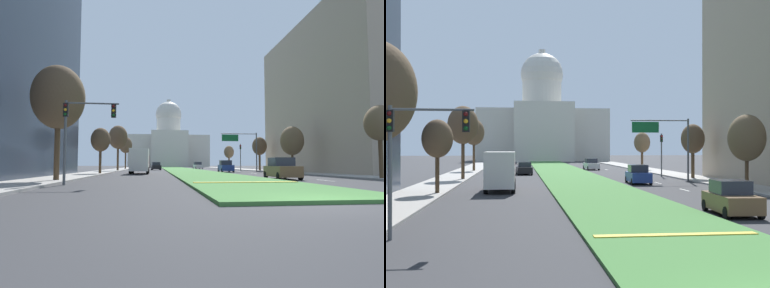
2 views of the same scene
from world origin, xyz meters
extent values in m
plane|color=#333335|center=(0.00, 60.68, 0.00)|extent=(267.00, 267.00, 0.00)
cube|color=#427A38|center=(0.00, 54.61, 0.07)|extent=(7.28, 109.23, 0.14)
cube|color=gold|center=(0.00, 9.15, 0.16)|extent=(6.55, 0.50, 0.04)
cube|color=silver|center=(7.60, 13.15, 0.00)|extent=(0.16, 2.40, 0.01)
cube|color=silver|center=(7.60, 21.96, 0.00)|extent=(0.16, 2.40, 0.01)
cube|color=silver|center=(7.60, 30.18, 0.00)|extent=(0.16, 2.40, 0.01)
cube|color=silver|center=(7.60, 38.10, 0.00)|extent=(0.16, 2.40, 0.01)
cube|color=silver|center=(7.60, 52.07, 0.00)|extent=(0.16, 2.40, 0.01)
cube|color=silver|center=(7.60, 67.27, 0.00)|extent=(0.16, 2.40, 0.01)
cube|color=silver|center=(7.60, 79.15, 0.00)|extent=(0.16, 2.40, 0.01)
cube|color=silver|center=(7.60, 80.02, 0.00)|extent=(0.16, 2.40, 0.01)
cube|color=#9E9991|center=(-13.56, 48.55, 0.07)|extent=(4.00, 109.23, 0.15)
cube|color=#9E9991|center=(13.56, 48.55, 0.07)|extent=(4.00, 109.23, 0.15)
cube|color=tan|center=(22.10, 32.53, 11.18)|extent=(13.07, 28.75, 22.36)
cube|color=beige|center=(0.00, 121.36, 6.58)|extent=(33.03, 19.18, 13.16)
cube|color=beige|center=(0.00, 109.78, 7.24)|extent=(14.53, 4.00, 14.47)
cylinder|color=beige|center=(0.00, 121.36, 16.99)|extent=(10.32, 10.32, 7.68)
sphere|color=beige|center=(0.00, 121.36, 22.80)|extent=(11.22, 11.22, 11.22)
cylinder|color=beige|center=(0.00, 121.36, 27.85)|extent=(1.80, 1.80, 3.00)
cylinder|color=#515456|center=(-11.06, 10.17, 2.60)|extent=(0.16, 0.16, 5.20)
cube|color=black|center=(-11.06, 10.17, 4.60)|extent=(0.28, 0.24, 0.84)
sphere|color=#510F0F|center=(-11.06, 10.03, 4.88)|extent=(0.18, 0.18, 0.18)
sphere|color=#F2A51E|center=(-11.06, 10.03, 4.60)|extent=(0.18, 0.18, 0.18)
sphere|color=#0F4219|center=(-11.06, 10.03, 4.32)|extent=(0.18, 0.18, 0.18)
cylinder|color=#515456|center=(-9.46, 10.17, 5.05)|extent=(3.20, 0.10, 0.10)
cube|color=black|center=(-8.18, 10.17, 4.60)|extent=(0.28, 0.24, 0.84)
sphere|color=#510F0F|center=(-8.18, 10.03, 4.88)|extent=(0.18, 0.18, 0.18)
sphere|color=#F2A51E|center=(-8.18, 10.03, 4.60)|extent=(0.18, 0.18, 0.18)
sphere|color=#0F4219|center=(-8.18, 10.03, 4.32)|extent=(0.18, 0.18, 0.18)
cylinder|color=#515456|center=(11.06, 48.59, 2.60)|extent=(0.16, 0.16, 5.20)
cube|color=black|center=(11.06, 48.59, 4.60)|extent=(0.28, 0.24, 0.84)
sphere|color=red|center=(11.06, 48.45, 4.88)|extent=(0.18, 0.18, 0.18)
sphere|color=#4C380F|center=(11.06, 48.45, 4.60)|extent=(0.18, 0.18, 0.18)
sphere|color=#0F4219|center=(11.06, 48.45, 4.32)|extent=(0.18, 0.18, 0.18)
cylinder|color=#515456|center=(11.26, 39.69, 3.25)|extent=(0.20, 0.20, 6.50)
cylinder|color=#515456|center=(8.24, 39.69, 6.30)|extent=(6.04, 0.12, 0.12)
cube|color=#146033|center=(6.73, 39.64, 5.60)|extent=(2.80, 0.08, 1.10)
cylinder|color=#4C3823|center=(-12.57, 13.55, 2.48)|extent=(0.38, 0.38, 4.95)
ellipsoid|color=brown|center=(-12.57, 13.55, 6.11)|extent=(3.70, 3.70, 4.63)
cylinder|color=#4C3823|center=(12.46, 13.21, 1.94)|extent=(0.32, 0.32, 3.88)
ellipsoid|color=brown|center=(12.46, 13.21, 4.60)|extent=(2.32, 2.32, 2.90)
cylinder|color=#4C3823|center=(-12.19, 28.43, 1.75)|extent=(0.31, 0.31, 3.49)
ellipsoid|color=brown|center=(-12.19, 28.43, 4.21)|extent=(2.30, 2.30, 2.88)
cylinder|color=#4C3823|center=(12.30, 28.65, 1.69)|extent=(0.30, 0.30, 3.38)
ellipsoid|color=brown|center=(12.30, 28.65, 4.33)|extent=(3.05, 3.05, 3.81)
cylinder|color=#4C3823|center=(-12.07, 44.50, 2.46)|extent=(0.36, 0.36, 4.91)
ellipsoid|color=brown|center=(-12.07, 44.50, 5.94)|extent=(3.28, 3.28, 4.10)
cylinder|color=#4C3823|center=(13.04, 43.21, 1.84)|extent=(0.38, 0.38, 3.67)
ellipsoid|color=brown|center=(13.04, 43.21, 4.49)|extent=(2.61, 2.61, 3.26)
cylinder|color=#4C3823|center=(-12.57, 63.24, 2.38)|extent=(0.36, 0.36, 4.77)
ellipsoid|color=brown|center=(-12.57, 63.24, 5.71)|extent=(3.03, 3.03, 3.78)
cylinder|color=#4C3823|center=(12.69, 64.48, 1.74)|extent=(0.37, 0.37, 3.48)
ellipsoid|color=brown|center=(12.69, 64.48, 4.26)|extent=(2.48, 2.48, 3.10)
cube|color=brown|center=(5.07, 15.41, 0.66)|extent=(2.19, 4.45, 0.88)
cube|color=#282D38|center=(5.08, 15.58, 1.46)|extent=(1.81, 2.19, 0.72)
cylinder|color=black|center=(5.82, 13.64, 0.32)|extent=(0.26, 0.65, 0.64)
cylinder|color=black|center=(4.08, 13.76, 0.32)|extent=(0.26, 0.65, 0.64)
cylinder|color=black|center=(6.05, 17.06, 0.32)|extent=(0.26, 0.65, 0.64)
cylinder|color=black|center=(4.31, 17.18, 0.32)|extent=(0.26, 0.65, 0.64)
cube|color=navy|center=(5.45, 37.48, 0.67)|extent=(2.16, 4.58, 0.89)
cube|color=#282D38|center=(5.46, 37.66, 1.48)|extent=(1.80, 2.24, 0.73)
cylinder|color=black|center=(6.20, 35.65, 0.32)|extent=(0.26, 0.65, 0.64)
cylinder|color=black|center=(4.47, 35.76, 0.32)|extent=(0.26, 0.65, 0.64)
cylinder|color=black|center=(6.42, 39.21, 0.32)|extent=(0.26, 0.65, 0.64)
cylinder|color=black|center=(4.69, 39.32, 0.32)|extent=(0.26, 0.65, 0.64)
cube|color=black|center=(-5.44, 54.61, 0.61)|extent=(2.14, 4.57, 0.78)
cube|color=#282D38|center=(-5.42, 54.44, 1.32)|extent=(1.76, 2.24, 0.64)
cylinder|color=black|center=(-6.40, 56.33, 0.32)|extent=(0.26, 0.65, 0.64)
cylinder|color=black|center=(-4.71, 56.44, 0.32)|extent=(0.26, 0.65, 0.64)
cylinder|color=black|center=(-6.16, 52.78, 0.32)|extent=(0.26, 0.65, 0.64)
cylinder|color=black|center=(-4.48, 52.90, 0.32)|extent=(0.26, 0.65, 0.64)
cube|color=#BCBCC1|center=(5.14, 66.66, 0.65)|extent=(2.10, 4.30, 0.86)
cube|color=#282D38|center=(5.12, 66.83, 1.43)|extent=(1.73, 2.11, 0.70)
cylinder|color=black|center=(6.07, 65.08, 0.32)|extent=(0.26, 0.65, 0.64)
cylinder|color=black|center=(4.42, 64.97, 0.32)|extent=(0.26, 0.65, 0.64)
cylinder|color=black|center=(5.85, 68.36, 0.32)|extent=(0.26, 0.65, 0.64)
cylinder|color=black|center=(4.20, 68.24, 0.32)|extent=(0.26, 0.65, 0.64)
cube|color=maroon|center=(-7.58, 33.02, 1.45)|extent=(2.30, 2.00, 2.20)
cube|color=silver|center=(-7.58, 29.82, 1.80)|extent=(2.30, 4.40, 2.80)
cylinder|color=black|center=(-8.63, 33.02, 0.45)|extent=(0.30, 0.90, 0.90)
cylinder|color=black|center=(-6.53, 33.02, 0.45)|extent=(0.30, 0.90, 0.90)
cylinder|color=black|center=(-8.63, 28.72, 0.45)|extent=(0.30, 0.90, 0.90)
cylinder|color=black|center=(-6.53, 28.72, 0.45)|extent=(0.30, 0.90, 0.90)
camera|label=1|loc=(-5.56, -8.94, 1.29)|focal=28.13mm
camera|label=2|loc=(-6.13, -9.60, 3.60)|focal=46.27mm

